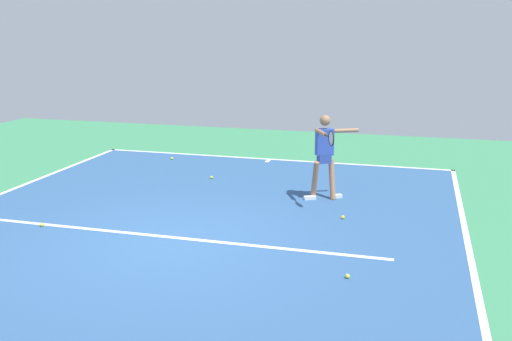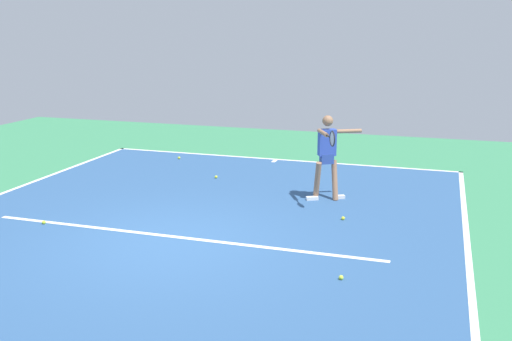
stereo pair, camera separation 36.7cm
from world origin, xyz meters
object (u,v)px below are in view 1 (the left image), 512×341
at_px(tennis_ball_by_baseline, 172,158).
at_px(tennis_ball_centre_court, 42,225).
at_px(tennis_player, 325,152).
at_px(tennis_ball_by_sideline, 348,276).
at_px(tennis_ball_near_service_line, 211,177).
at_px(tennis_ball_near_player, 343,217).

bearing_deg(tennis_ball_by_baseline, tennis_ball_centre_court, 89.53).
xyz_separation_m(tennis_player, tennis_ball_centre_court, (4.47, 3.00, -0.95)).
height_order(tennis_player, tennis_ball_centre_court, tennis_player).
xyz_separation_m(tennis_ball_by_sideline, tennis_ball_centre_court, (5.41, -0.74, 0.00)).
height_order(tennis_ball_centre_court, tennis_ball_near_service_line, same).
distance_m(tennis_ball_near_player, tennis_ball_by_baseline, 6.19).
xyz_separation_m(tennis_ball_near_player, tennis_ball_near_service_line, (3.29, -2.10, 0.00)).
bearing_deg(tennis_player, tennis_ball_by_baseline, -57.12).
distance_m(tennis_ball_by_sideline, tennis_ball_by_baseline, 8.25).
height_order(tennis_ball_near_player, tennis_ball_near_service_line, same).
bearing_deg(tennis_player, tennis_ball_near_player, 87.29).
distance_m(tennis_ball_by_sideline, tennis_ball_centre_court, 5.46).
bearing_deg(tennis_ball_centre_court, tennis_player, -146.16).
bearing_deg(tennis_player, tennis_ball_by_sideline, 76.66).
xyz_separation_m(tennis_ball_by_baseline, tennis_ball_near_service_line, (-1.68, 1.59, 0.00)).
relative_size(tennis_ball_centre_court, tennis_ball_by_baseline, 1.00).
bearing_deg(tennis_ball_near_player, tennis_ball_near_service_line, -32.58).
distance_m(tennis_ball_centre_court, tennis_ball_by_baseline, 5.53).
bearing_deg(tennis_ball_by_baseline, tennis_ball_near_player, 143.36).
bearing_deg(tennis_ball_by_baseline, tennis_ball_near_service_line, 136.48).
bearing_deg(tennis_ball_near_player, tennis_ball_by_baseline, -36.64).
distance_m(tennis_player, tennis_ball_near_service_line, 3.06).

